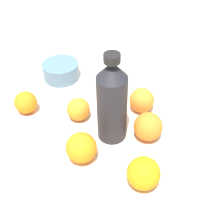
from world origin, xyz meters
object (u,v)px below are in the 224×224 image
water_bottle (112,101)px  orange_4 (26,102)px  orange_5 (81,148)px  orange_3 (143,173)px  orange_0 (148,127)px  orange_1 (142,100)px  ceramic_bowl (61,71)px  orange_2 (78,109)px

water_bottle → orange_4: (-0.16, -0.20, -0.08)m
orange_4 → orange_5: orange_5 is taller
orange_4 → water_bottle: bearing=51.5°
orange_3 → orange_5: 0.16m
orange_0 → orange_4: bearing=-124.3°
orange_1 → orange_5: orange_5 is taller
orange_1 → orange_0: bearing=-13.0°
orange_0 → orange_1: bearing=167.0°
water_bottle → orange_1: bearing=-98.4°
orange_3 → water_bottle: bearing=-173.2°
orange_4 → orange_0: bearing=55.7°
water_bottle → orange_0: 0.12m
water_bottle → orange_3: bearing=145.5°
orange_0 → orange_5: bearing=-83.8°
orange_5 → ceramic_bowl: orange_5 is taller
orange_0 → orange_2: bearing=-129.1°
orange_0 → orange_4: orange_0 is taller
orange_3 → ceramic_bowl: (-0.47, -0.10, -0.01)m
orange_4 → ceramic_bowl: orange_4 is taller
orange_0 → ceramic_bowl: orange_0 is taller
orange_1 → orange_4: size_ratio=1.11×
orange_2 → orange_4: size_ratio=1.00×
water_bottle → orange_1: (-0.07, 0.11, -0.08)m
orange_0 → orange_1: 0.11m
orange_2 → orange_1: bearing=84.0°
orange_3 → orange_4: orange_3 is taller
water_bottle → orange_2: water_bottle is taller
water_bottle → orange_2: size_ratio=3.82×
water_bottle → orange_3: (0.17, 0.02, -0.08)m
orange_5 → ceramic_bowl: size_ratio=0.64×
ceramic_bowl → orange_0: bearing=26.4°
orange_2 → ceramic_bowl: (-0.21, -0.01, -0.01)m
water_bottle → ceramic_bowl: size_ratio=2.09×
orange_3 → orange_5: bearing=-135.1°
orange_1 → orange_4: bearing=-106.2°
orange_1 → ceramic_bowl: orange_1 is taller
orange_0 → orange_5: size_ratio=1.00×
orange_2 → orange_4: 0.15m
orange_1 → orange_3: (0.24, -0.09, 0.00)m
orange_3 → orange_4: bearing=-145.9°
orange_2 → orange_3: (0.26, 0.09, 0.01)m
orange_1 → orange_4: orange_1 is taller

